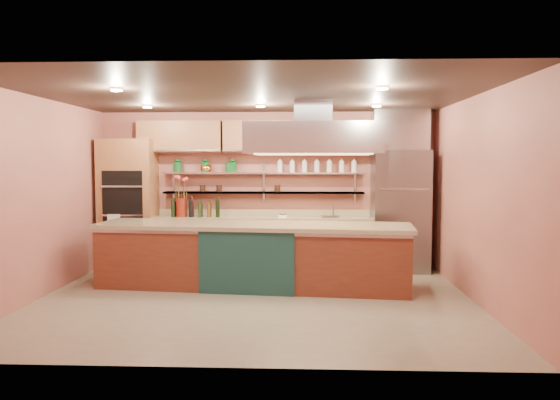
{
  "coord_description": "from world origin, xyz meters",
  "views": [
    {
      "loc": [
        0.67,
        -7.39,
        1.9
      ],
      "look_at": [
        0.31,
        1.0,
        1.31
      ],
      "focal_mm": 35.0,
      "sensor_mm": 36.0,
      "label": 1
    }
  ],
  "objects_px": {
    "copper_kettle": "(207,168)",
    "green_canister": "(229,168)",
    "flower_vase": "(181,207)",
    "kitchen_scale": "(283,215)",
    "island": "(253,255)",
    "refrigerator": "(400,211)"
  },
  "relations": [
    {
      "from": "island",
      "to": "green_canister",
      "type": "bearing_deg",
      "value": 115.5
    },
    {
      "from": "island",
      "to": "copper_kettle",
      "type": "bearing_deg",
      "value": 127.19
    },
    {
      "from": "island",
      "to": "copper_kettle",
      "type": "xyz_separation_m",
      "value": [
        -0.97,
        1.6,
        1.3
      ]
    },
    {
      "from": "green_canister",
      "to": "copper_kettle",
      "type": "bearing_deg",
      "value": 180.0
    },
    {
      "from": "refrigerator",
      "to": "kitchen_scale",
      "type": "bearing_deg",
      "value": 179.72
    },
    {
      "from": "island",
      "to": "green_canister",
      "type": "height_order",
      "value": "green_canister"
    },
    {
      "from": "copper_kettle",
      "to": "green_canister",
      "type": "relative_size",
      "value": 1.12
    },
    {
      "from": "copper_kettle",
      "to": "island",
      "type": "bearing_deg",
      "value": -58.65
    },
    {
      "from": "kitchen_scale",
      "to": "copper_kettle",
      "type": "bearing_deg",
      "value": 173.9
    },
    {
      "from": "island",
      "to": "kitchen_scale",
      "type": "xyz_separation_m",
      "value": [
        0.4,
        1.38,
        0.49
      ]
    },
    {
      "from": "flower_vase",
      "to": "kitchen_scale",
      "type": "bearing_deg",
      "value": 0.0
    },
    {
      "from": "refrigerator",
      "to": "green_canister",
      "type": "distance_m",
      "value": 3.11
    },
    {
      "from": "flower_vase",
      "to": "island",
      "type": "bearing_deg",
      "value": -44.6
    },
    {
      "from": "island",
      "to": "green_canister",
      "type": "distance_m",
      "value": 2.15
    },
    {
      "from": "kitchen_scale",
      "to": "green_canister",
      "type": "relative_size",
      "value": 0.95
    },
    {
      "from": "island",
      "to": "flower_vase",
      "type": "distance_m",
      "value": 2.06
    },
    {
      "from": "island",
      "to": "green_canister",
      "type": "relative_size",
      "value": 28.64
    },
    {
      "from": "flower_vase",
      "to": "copper_kettle",
      "type": "bearing_deg",
      "value": 27.42
    },
    {
      "from": "refrigerator",
      "to": "green_canister",
      "type": "height_order",
      "value": "refrigerator"
    },
    {
      "from": "island",
      "to": "kitchen_scale",
      "type": "distance_m",
      "value": 1.52
    },
    {
      "from": "copper_kettle",
      "to": "green_canister",
      "type": "xyz_separation_m",
      "value": [
        0.4,
        0.0,
        0.01
      ]
    },
    {
      "from": "flower_vase",
      "to": "green_canister",
      "type": "relative_size",
      "value": 2.03
    }
  ]
}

